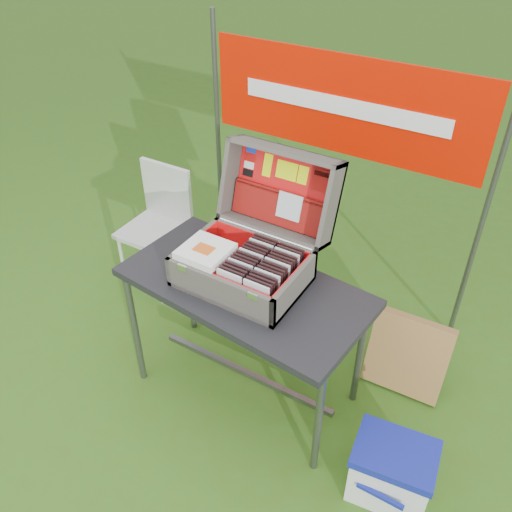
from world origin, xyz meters
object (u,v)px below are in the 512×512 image
Objects in this scene: table at (245,340)px; chair at (153,232)px; suitcase at (249,230)px; cooler at (391,471)px; cardboard_box at (408,355)px.

table is 1.45× the size of chair.
suitcase is 1.27m from cooler.
suitcase reaches higher than cooler.
suitcase is at bearing 110.02° from table.
cooler is 0.68m from cardboard_box.
cardboard_box is (0.75, 0.41, -0.79)m from suitcase.
table is at bearing -148.85° from cardboard_box.
cardboard_box is at bearing 96.22° from cooler.
table is at bearing 161.56° from cooler.
table is 0.89m from cardboard_box.
table is at bearing -26.04° from chair.
cooler is 2.03m from chair.
suitcase is 1.62× the size of cooler.
chair is 1.75m from cardboard_box.
chair is (-1.90, 0.65, 0.26)m from cooler.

